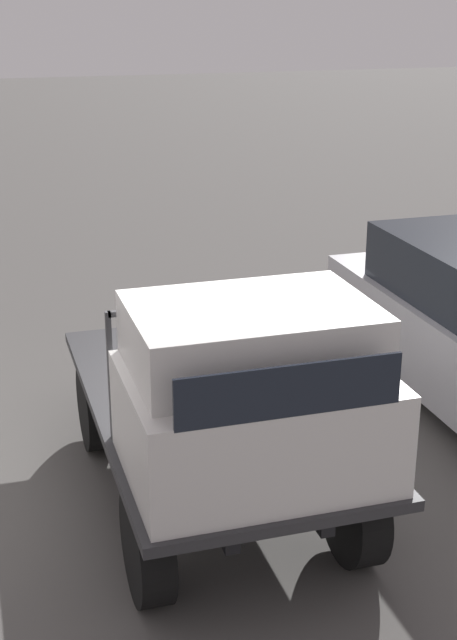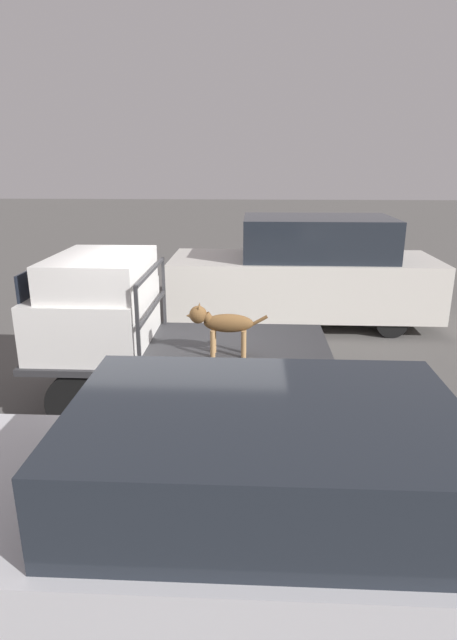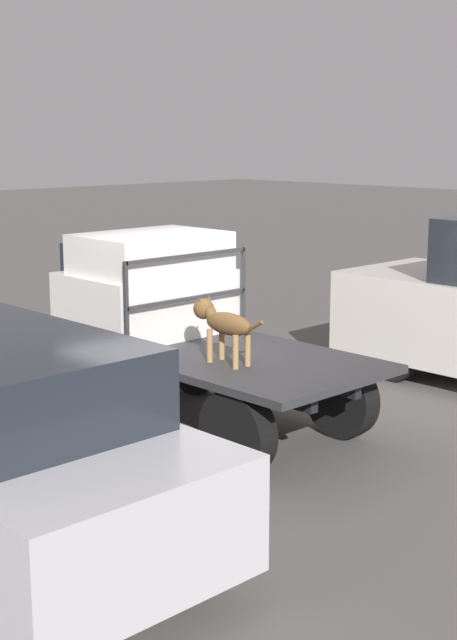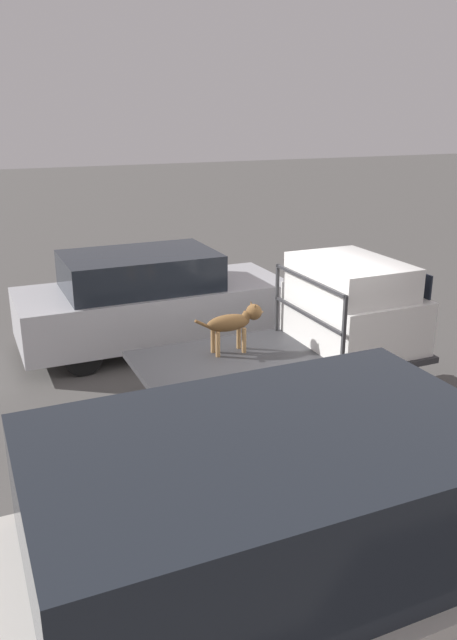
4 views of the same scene
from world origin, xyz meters
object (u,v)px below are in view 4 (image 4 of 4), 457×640
object	(u,v)px
dog	(235,322)
parked_sedan	(151,300)
flatbed_truck	(278,373)
parked_pickup_far	(294,576)

from	to	relation	value
dog	parked_sedan	size ratio (longest dim) A/B	0.22
flatbed_truck	parked_pickup_far	world-z (taller)	parked_pickup_far
flatbed_truck	parked_pickup_far	distance (m)	4.32
flatbed_truck	dog	distance (m)	0.90
flatbed_truck	parked_sedan	world-z (taller)	parked_sedan
parked_pickup_far	parked_sedan	bearing A→B (deg)	81.28
parked_sedan	flatbed_truck	bearing A→B (deg)	-73.22
dog	parked_pickup_far	xyz separation A→B (m)	(-1.46, -4.17, -0.26)
parked_pickup_far	flatbed_truck	bearing A→B (deg)	63.81
dog	parked_pickup_far	world-z (taller)	parked_pickup_far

